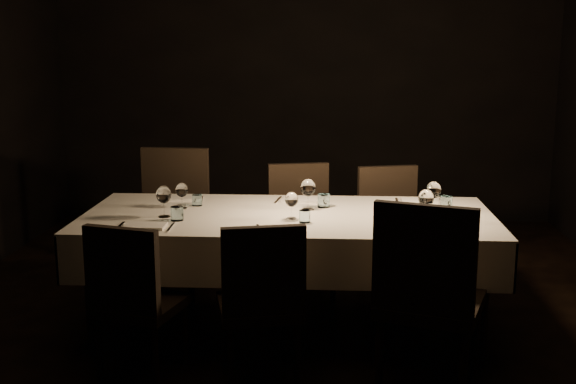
# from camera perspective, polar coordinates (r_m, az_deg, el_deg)

# --- Properties ---
(room) EXTENTS (5.01, 6.01, 3.01)m
(room) POSITION_cam_1_polar(r_m,az_deg,el_deg) (4.33, 0.00, 7.78)
(room) COLOR black
(room) RESTS_ON ground
(dining_table) EXTENTS (2.52, 1.12, 0.76)m
(dining_table) POSITION_cam_1_polar(r_m,az_deg,el_deg) (4.46, 0.00, -2.68)
(dining_table) COLOR black
(dining_table) RESTS_ON ground
(chair_near_left) EXTENTS (0.51, 0.51, 0.87)m
(chair_near_left) POSITION_cam_1_polar(r_m,az_deg,el_deg) (3.96, -12.15, -7.84)
(chair_near_left) COLOR black
(chair_near_left) RESTS_ON ground
(place_setting_near_left) EXTENTS (0.35, 0.41, 0.19)m
(place_setting_near_left) POSITION_cam_1_polar(r_m,az_deg,el_deg) (4.32, -9.98, -1.29)
(place_setting_near_left) COLOR beige
(place_setting_near_left) RESTS_ON dining_table
(chair_near_center) EXTENTS (0.52, 0.52, 0.90)m
(chair_near_center) POSITION_cam_1_polar(r_m,az_deg,el_deg) (3.82, -2.12, -8.15)
(chair_near_center) COLOR black
(chair_near_center) RESTS_ON ground
(place_setting_near_center) EXTENTS (0.31, 0.39, 0.16)m
(place_setting_near_center) POSITION_cam_1_polar(r_m,az_deg,el_deg) (4.22, 0.28, -1.59)
(place_setting_near_center) COLOR beige
(place_setting_near_center) RESTS_ON dining_table
(chair_near_right) EXTENTS (0.64, 0.64, 1.04)m
(chair_near_right) POSITION_cam_1_polar(r_m,az_deg,el_deg) (3.73, 10.99, -7.73)
(chair_near_right) COLOR black
(chair_near_right) RESTS_ON ground
(place_setting_near_right) EXTENTS (0.36, 0.41, 0.19)m
(place_setting_near_right) POSITION_cam_1_polar(r_m,az_deg,el_deg) (4.25, 11.07, -1.57)
(place_setting_near_right) COLOR beige
(place_setting_near_right) RESTS_ON dining_table
(chair_far_left) EXTENTS (0.53, 0.53, 1.04)m
(chair_far_left) POSITION_cam_1_polar(r_m,az_deg,el_deg) (5.32, -9.17, -1.81)
(chair_far_left) COLOR black
(chair_far_left) RESTS_ON ground
(place_setting_far_left) EXTENTS (0.31, 0.39, 0.16)m
(place_setting_far_left) POSITION_cam_1_polar(r_m,az_deg,el_deg) (4.73, -8.08, -0.25)
(place_setting_far_left) COLOR beige
(place_setting_far_left) RESTS_ON dining_table
(chair_far_center) EXTENTS (0.53, 0.53, 0.93)m
(chair_far_center) POSITION_cam_1_polar(r_m,az_deg,el_deg) (5.25, 1.03, -2.42)
(chair_far_center) COLOR black
(chair_far_center) RESTS_ON ground
(place_setting_far_center) EXTENTS (0.37, 0.42, 0.20)m
(place_setting_far_center) POSITION_cam_1_polar(r_m,az_deg,el_deg) (4.63, 1.70, -0.21)
(place_setting_far_center) COLOR beige
(place_setting_far_center) RESTS_ON dining_table
(chair_far_right) EXTENTS (0.53, 0.53, 0.92)m
(chair_far_right) POSITION_cam_1_polar(r_m,az_deg,el_deg) (5.27, 8.15, -2.56)
(chair_far_right) COLOR black
(chair_far_right) RESTS_ON ground
(place_setting_far_right) EXTENTS (0.34, 0.41, 0.19)m
(place_setting_far_right) POSITION_cam_1_polar(r_m,az_deg,el_deg) (4.68, 11.32, -0.36)
(place_setting_far_right) COLOR beige
(place_setting_far_right) RESTS_ON dining_table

